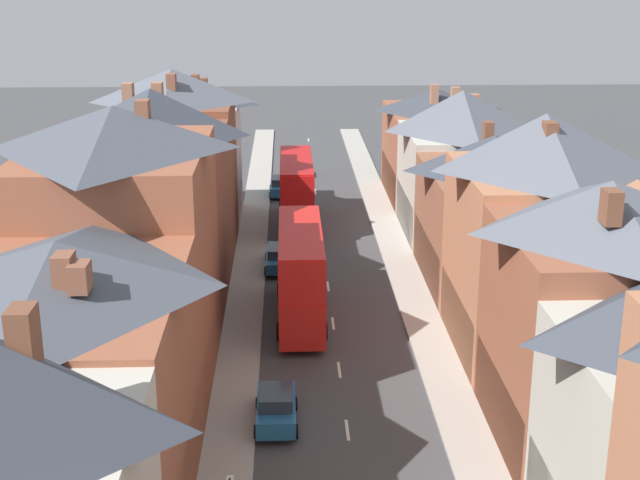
{
  "coord_description": "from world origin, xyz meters",
  "views": [
    {
      "loc": [
        -2.51,
        -16.55,
        19.6
      ],
      "look_at": [
        -0.42,
        38.4,
        2.32
      ],
      "focal_mm": 50.0,
      "sensor_mm": 36.0,
      "label": 1
    }
  ],
  "objects_px": {
    "car_near_blue": "(279,257)",
    "car_near_silver": "(280,186)",
    "double_decker_bus_lead": "(296,191)",
    "car_parked_left_a": "(294,169)",
    "car_parked_right_a": "(276,407)",
    "double_decker_bus_mid_street": "(300,272)"
  },
  "relations": [
    {
      "from": "car_parked_right_a",
      "to": "car_parked_left_a",
      "type": "bearing_deg",
      "value": 88.42
    },
    {
      "from": "car_parked_left_a",
      "to": "car_parked_right_a",
      "type": "relative_size",
      "value": 1.08
    },
    {
      "from": "car_near_blue",
      "to": "car_parked_right_a",
      "type": "xyz_separation_m",
      "value": [
        0.0,
        -20.83,
        0.03
      ]
    },
    {
      "from": "car_near_blue",
      "to": "car_parked_left_a",
      "type": "relative_size",
      "value": 1.04
    },
    {
      "from": "car_parked_left_a",
      "to": "car_parked_right_a",
      "type": "xyz_separation_m",
      "value": [
        -1.3,
        -47.27,
        0.06
      ]
    },
    {
      "from": "double_decker_bus_mid_street",
      "to": "car_near_blue",
      "type": "relative_size",
      "value": 2.36
    },
    {
      "from": "car_near_silver",
      "to": "car_parked_left_a",
      "type": "height_order",
      "value": "car_near_silver"
    },
    {
      "from": "car_parked_left_a",
      "to": "car_near_silver",
      "type": "bearing_deg",
      "value": -100.54
    },
    {
      "from": "double_decker_bus_lead",
      "to": "car_parked_right_a",
      "type": "relative_size",
      "value": 2.67
    },
    {
      "from": "car_near_silver",
      "to": "car_parked_right_a",
      "type": "xyz_separation_m",
      "value": [
        -0.0,
        -40.28,
        0.02
      ]
    },
    {
      "from": "double_decker_bus_lead",
      "to": "car_near_blue",
      "type": "height_order",
      "value": "double_decker_bus_lead"
    },
    {
      "from": "double_decker_bus_lead",
      "to": "double_decker_bus_mid_street",
      "type": "relative_size",
      "value": 1.0
    },
    {
      "from": "double_decker_bus_lead",
      "to": "car_parked_right_a",
      "type": "distance_m",
      "value": 30.83
    },
    {
      "from": "double_decker_bus_lead",
      "to": "car_near_blue",
      "type": "xyz_separation_m",
      "value": [
        -1.29,
        -9.9,
        -2.0
      ]
    },
    {
      "from": "double_decker_bus_mid_street",
      "to": "car_parked_right_a",
      "type": "height_order",
      "value": "double_decker_bus_mid_street"
    },
    {
      "from": "car_near_silver",
      "to": "car_parked_right_a",
      "type": "distance_m",
      "value": 40.28
    },
    {
      "from": "double_decker_bus_lead",
      "to": "car_parked_left_a",
      "type": "height_order",
      "value": "double_decker_bus_lead"
    },
    {
      "from": "car_near_silver",
      "to": "double_decker_bus_mid_street",
      "type": "bearing_deg",
      "value": -87.37
    },
    {
      "from": "double_decker_bus_mid_street",
      "to": "car_parked_left_a",
      "type": "height_order",
      "value": "double_decker_bus_mid_street"
    },
    {
      "from": "car_near_blue",
      "to": "car_near_silver",
      "type": "relative_size",
      "value": 1.06
    },
    {
      "from": "double_decker_bus_mid_street",
      "to": "car_parked_left_a",
      "type": "xyz_separation_m",
      "value": [
        0.01,
        35.11,
        -2.02
      ]
    },
    {
      "from": "car_near_blue",
      "to": "car_parked_left_a",
      "type": "distance_m",
      "value": 26.47
    }
  ]
}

